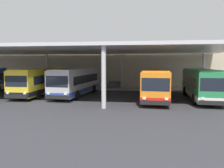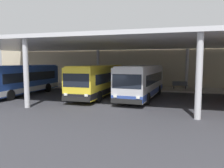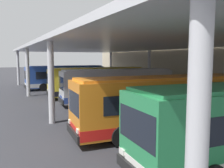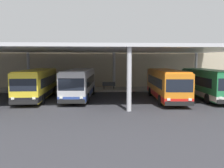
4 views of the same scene
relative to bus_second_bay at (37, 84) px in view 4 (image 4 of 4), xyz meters
The scene contains 10 objects.
ground_plane 5.44m from the bus_second_bay, 57.22° to the right, with size 200.00×200.00×0.00m, color #333338.
platform_kerb 8.06m from the bus_second_bay, 69.20° to the left, with size 42.00×4.50×0.18m, color #A39E93.
station_building_facade 11.12m from the bus_second_bay, 75.22° to the left, with size 48.00×1.60×6.55m, color #C1B293.
canopy_shelter 4.75m from the bus_second_bay, 22.11° to the left, with size 40.00×17.00×5.55m.
bus_second_bay is the anchor object (origin of this frame).
bus_middle_bay 4.48m from the bus_second_bay, ahead, with size 3.30×10.69×3.17m.
bus_far_bay 13.74m from the bus_second_bay, ahead, with size 3.29×10.69×3.17m.
bus_departing 18.40m from the bus_second_bay, ahead, with size 3.14×10.66×3.17m.
bench_waiting 11.07m from the bus_second_bay, 42.58° to the left, with size 1.80×0.45×0.92m.
trash_bin 8.95m from the bus_second_bay, 54.00° to the left, with size 0.52×0.52×0.98m.
Camera 4 is at (3.41, -22.14, 4.22)m, focal length 39.02 mm.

